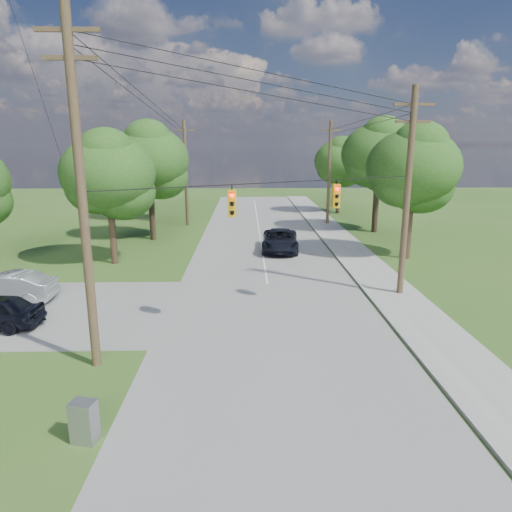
{
  "coord_description": "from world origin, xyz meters",
  "views": [
    {
      "loc": [
        0.81,
        -14.76,
        7.68
      ],
      "look_at": [
        1.24,
        5.0,
        2.88
      ],
      "focal_mm": 32.0,
      "sensor_mm": 36.0,
      "label": 1
    }
  ],
  "objects_px": {
    "car_cross_silver": "(6,288)",
    "car_main_north": "(280,240)",
    "pole_sw": "(81,191)",
    "pole_north_e": "(329,172)",
    "control_cabinet": "(84,422)",
    "pole_north_w": "(186,173)",
    "pole_ne": "(408,191)"
  },
  "relations": [
    {
      "from": "pole_sw",
      "to": "pole_north_w",
      "type": "bearing_deg",
      "value": 90.77
    },
    {
      "from": "pole_north_w",
      "to": "car_main_north",
      "type": "relative_size",
      "value": 1.77
    },
    {
      "from": "car_cross_silver",
      "to": "car_main_north",
      "type": "distance_m",
      "value": 18.39
    },
    {
      "from": "car_main_north",
      "to": "control_cabinet",
      "type": "distance_m",
      "value": 23.43
    },
    {
      "from": "pole_sw",
      "to": "pole_ne",
      "type": "xyz_separation_m",
      "value": [
        13.5,
        7.6,
        -0.76
      ]
    },
    {
      "from": "pole_sw",
      "to": "control_cabinet",
      "type": "bearing_deg",
      "value": -75.96
    },
    {
      "from": "pole_sw",
      "to": "control_cabinet",
      "type": "height_order",
      "value": "pole_sw"
    },
    {
      "from": "pole_ne",
      "to": "car_main_north",
      "type": "bearing_deg",
      "value": 118.17
    },
    {
      "from": "pole_north_w",
      "to": "pole_north_e",
      "type": "bearing_deg",
      "value": 0.0
    },
    {
      "from": "pole_north_e",
      "to": "car_main_north",
      "type": "height_order",
      "value": "pole_north_e"
    },
    {
      "from": "car_main_north",
      "to": "pole_north_w",
      "type": "bearing_deg",
      "value": 129.64
    },
    {
      "from": "pole_sw",
      "to": "pole_north_w",
      "type": "height_order",
      "value": "pole_sw"
    },
    {
      "from": "pole_sw",
      "to": "pole_ne",
      "type": "distance_m",
      "value": 15.51
    },
    {
      "from": "pole_ne",
      "to": "pole_north_e",
      "type": "distance_m",
      "value": 22.0
    },
    {
      "from": "pole_sw",
      "to": "pole_north_w",
      "type": "relative_size",
      "value": 1.2
    },
    {
      "from": "pole_sw",
      "to": "pole_north_e",
      "type": "relative_size",
      "value": 1.2
    },
    {
      "from": "pole_north_e",
      "to": "car_main_north",
      "type": "bearing_deg",
      "value": -115.7
    },
    {
      "from": "pole_ne",
      "to": "pole_north_w",
      "type": "relative_size",
      "value": 1.05
    },
    {
      "from": "control_cabinet",
      "to": "pole_north_w",
      "type": "bearing_deg",
      "value": 105.58
    },
    {
      "from": "car_main_north",
      "to": "control_cabinet",
      "type": "xyz_separation_m",
      "value": [
        -6.82,
        -22.41,
        -0.23
      ]
    },
    {
      "from": "pole_north_e",
      "to": "pole_north_w",
      "type": "xyz_separation_m",
      "value": [
        -13.9,
        0.0,
        0.0
      ]
    },
    {
      "from": "pole_ne",
      "to": "pole_north_w",
      "type": "bearing_deg",
      "value": 122.29
    },
    {
      "from": "pole_sw",
      "to": "pole_north_e",
      "type": "distance_m",
      "value": 32.55
    },
    {
      "from": "car_main_north",
      "to": "control_cabinet",
      "type": "height_order",
      "value": "car_main_north"
    },
    {
      "from": "control_cabinet",
      "to": "pole_north_e",
      "type": "bearing_deg",
      "value": 83.02
    },
    {
      "from": "pole_north_w",
      "to": "pole_sw",
      "type": "bearing_deg",
      "value": -89.23
    },
    {
      "from": "control_cabinet",
      "to": "pole_sw",
      "type": "bearing_deg",
      "value": 117.09
    },
    {
      "from": "pole_sw",
      "to": "car_main_north",
      "type": "xyz_separation_m",
      "value": [
        7.92,
        18.01,
        -5.41
      ]
    },
    {
      "from": "pole_north_e",
      "to": "car_cross_silver",
      "type": "relative_size",
      "value": 2.14
    },
    {
      "from": "pole_sw",
      "to": "car_cross_silver",
      "type": "distance_m",
      "value": 10.77
    },
    {
      "from": "pole_sw",
      "to": "pole_north_w",
      "type": "distance_m",
      "value": 29.62
    },
    {
      "from": "pole_north_e",
      "to": "control_cabinet",
      "type": "height_order",
      "value": "pole_north_e"
    }
  ]
}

